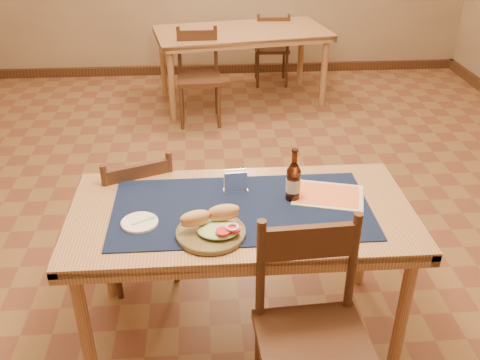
{
  "coord_description": "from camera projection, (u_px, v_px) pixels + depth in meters",
  "views": [
    {
      "loc": [
        -0.16,
        -2.89,
        2.1
      ],
      "look_at": [
        0.0,
        -0.7,
        0.85
      ],
      "focal_mm": 40.0,
      "sensor_mm": 36.0,
      "label": 1
    }
  ],
  "objects": [
    {
      "name": "chair_back_near",
      "position": [
        199.0,
        75.0,
        5.08
      ],
      "size": [
        0.42,
        0.42,
        0.88
      ],
      "color": "#452A18",
      "rests_on": "ground"
    },
    {
      "name": "napkin_holder",
      "position": [
        235.0,
        181.0,
        2.61
      ],
      "size": [
        0.12,
        0.05,
        0.11
      ],
      "color": "white",
      "rests_on": "placemat"
    },
    {
      "name": "chair_back_far",
      "position": [
        272.0,
        47.0,
        6.01
      ],
      "size": [
        0.4,
        0.4,
        0.82
      ],
      "color": "#452A18",
      "rests_on": "ground"
    },
    {
      "name": "main_table",
      "position": [
        242.0,
        224.0,
        2.53
      ],
      "size": [
        1.6,
        0.8,
        0.75
      ],
      "color": "#AE8052",
      "rests_on": "ground"
    },
    {
      "name": "back_table",
      "position": [
        242.0,
        38.0,
        5.44
      ],
      "size": [
        1.84,
        1.14,
        0.75
      ],
      "color": "#AE8052",
      "rests_on": "ground"
    },
    {
      "name": "side_plate",
      "position": [
        140.0,
        222.0,
        2.37
      ],
      "size": [
        0.17,
        0.17,
        0.01
      ],
      "color": "white",
      "rests_on": "placemat"
    },
    {
      "name": "placemat",
      "position": [
        242.0,
        209.0,
        2.49
      ],
      "size": [
        1.2,
        0.6,
        0.01
      ],
      "primitive_type": "cube",
      "color": "#101A3B",
      "rests_on": "main_table"
    },
    {
      "name": "baseboard",
      "position": [
        232.0,
        233.0,
        3.53
      ],
      "size": [
        6.0,
        7.0,
        0.1
      ],
      "color": "#452A18",
      "rests_on": "ground"
    },
    {
      "name": "chair_main_near",
      "position": [
        313.0,
        335.0,
        2.14
      ],
      "size": [
        0.47,
        0.47,
        0.96
      ],
      "color": "#452A18",
      "rests_on": "ground"
    },
    {
      "name": "room",
      "position": [
        230.0,
        27.0,
        2.86
      ],
      "size": [
        6.04,
        7.04,
        2.84
      ],
      "color": "brown",
      "rests_on": "ground"
    },
    {
      "name": "beer_bottle",
      "position": [
        293.0,
        181.0,
        2.51
      ],
      "size": [
        0.07,
        0.07,
        0.26
      ],
      "color": "#4B200D",
      "rests_on": "placemat"
    },
    {
      "name": "chair_main_far",
      "position": [
        136.0,
        214.0,
        3.01
      ],
      "size": [
        0.51,
        0.51,
        0.86
      ],
      "color": "#452A18",
      "rests_on": "ground"
    },
    {
      "name": "sandwich_plate",
      "position": [
        212.0,
        228.0,
        2.29
      ],
      "size": [
        0.3,
        0.3,
        0.12
      ],
      "color": "brown",
      "rests_on": "placemat"
    },
    {
      "name": "fork",
      "position": [
        145.0,
        220.0,
        2.38
      ],
      "size": [
        0.1,
        0.07,
        0.0
      ],
      "color": "#7CBC67",
      "rests_on": "side_plate"
    },
    {
      "name": "menu_card",
      "position": [
        328.0,
        195.0,
        2.58
      ],
      "size": [
        0.39,
        0.33,
        0.01
      ],
      "color": "beige",
      "rests_on": "placemat"
    }
  ]
}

